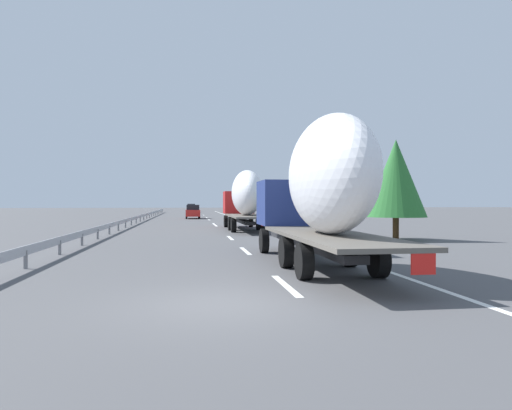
{
  "coord_description": "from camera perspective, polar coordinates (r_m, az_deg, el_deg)",
  "views": [
    {
      "loc": [
        -9.93,
        0.73,
        2.19
      ],
      "look_at": [
        20.07,
        -3.65,
        1.99
      ],
      "focal_mm": 32.68,
      "sensor_mm": 36.0,
      "label": 1
    }
  ],
  "objects": [
    {
      "name": "ground_plane",
      "position": [
        49.98,
        -7.46,
        -2.14
      ],
      "size": [
        260.0,
        260.0,
        0.0
      ],
      "primitive_type": "plane",
      "color": "#4C4C4F"
    },
    {
      "name": "lane_stripe_0",
      "position": [
        12.39,
        3.66,
        -9.78
      ],
      "size": [
        3.2,
        0.2,
        0.01
      ],
      "primitive_type": "cube",
      "color": "white",
      "rests_on": "ground_plane"
    },
    {
      "name": "lane_stripe_1",
      "position": [
        20.89,
        -1.31,
        -5.63
      ],
      "size": [
        3.2,
        0.2,
        0.01
      ],
      "primitive_type": "cube",
      "color": "white",
      "rests_on": "ground_plane"
    },
    {
      "name": "lane_stripe_2",
      "position": [
        28.34,
        -3.17,
        -4.05
      ],
      "size": [
        3.2,
        0.2,
        0.01
      ],
      "primitive_type": "cube",
      "color": "white",
      "rests_on": "ground_plane"
    },
    {
      "name": "lane_stripe_3",
      "position": [
        43.29,
        -4.95,
        -2.52
      ],
      "size": [
        3.2,
        0.2,
        0.01
      ],
      "primitive_type": "cube",
      "color": "white",
      "rests_on": "ground_plane"
    },
    {
      "name": "lane_stripe_4",
      "position": [
        46.38,
        -5.17,
        -2.33
      ],
      "size": [
        3.2,
        0.2,
        0.01
      ],
      "primitive_type": "cube",
      "color": "white",
      "rests_on": "ground_plane"
    },
    {
      "name": "lane_stripe_5",
      "position": [
        57.35,
        -5.77,
        -1.81
      ],
      "size": [
        3.2,
        0.2,
        0.01
      ],
      "primitive_type": "cube",
      "color": "white",
      "rests_on": "ground_plane"
    },
    {
      "name": "lane_stripe_6",
      "position": [
        64.6,
        -6.06,
        -1.57
      ],
      "size": [
        3.2,
        0.2,
        0.01
      ],
      "primitive_type": "cube",
      "color": "white",
      "rests_on": "ground_plane"
    },
    {
      "name": "lane_stripe_7",
      "position": [
        77.53,
        -6.43,
        -1.24
      ],
      "size": [
        3.2,
        0.2,
        0.01
      ],
      "primitive_type": "cube",
      "color": "white",
      "rests_on": "ground_plane"
    },
    {
      "name": "edge_line_right",
      "position": [
        55.32,
        -1.83,
        -1.89
      ],
      "size": [
        110.0,
        0.2,
        0.01
      ],
      "primitive_type": "cube",
      "color": "white",
      "rests_on": "ground_plane"
    },
    {
      "name": "truck_lead",
      "position": [
        35.91,
        -1.38,
        0.92
      ],
      "size": [
        12.79,
        2.55,
        4.55
      ],
      "color": "#B21919",
      "rests_on": "ground_plane"
    },
    {
      "name": "truck_trailing",
      "position": [
        15.63,
        7.78,
        2.12
      ],
      "size": [
        12.8,
        2.55,
        4.86
      ],
      "color": "navy",
      "rests_on": "ground_plane"
    },
    {
      "name": "car_blue_sedan",
      "position": [
        102.93,
        -7.95,
        -0.34
      ],
      "size": [
        4.7,
        1.84,
        1.8
      ],
      "color": "#28479E",
      "rests_on": "ground_plane"
    },
    {
      "name": "car_red_compact",
      "position": [
        61.81,
        -7.74,
        -0.8
      ],
      "size": [
        4.6,
        1.87,
        1.82
      ],
      "color": "red",
      "rests_on": "ground_plane"
    },
    {
      "name": "road_sign",
      "position": [
        54.74,
        -0.5,
        0.54
      ],
      "size": [
        0.1,
        0.9,
        3.41
      ],
      "color": "gray",
      "rests_on": "ground_plane"
    },
    {
      "name": "tree_0",
      "position": [
        28.08,
        16.75,
        3.15
      ],
      "size": [
        3.49,
        3.49,
        5.8
      ],
      "color": "#472D19",
      "rests_on": "ground_plane"
    },
    {
      "name": "tree_1",
      "position": [
        93.78,
        0.26,
        1.08
      ],
      "size": [
        2.49,
        2.49,
        5.4
      ],
      "color": "#472D19",
      "rests_on": "ground_plane"
    },
    {
      "name": "tree_2",
      "position": [
        79.4,
        1.77,
        1.33
      ],
      "size": [
        3.91,
        3.91,
        5.54
      ],
      "color": "#472D19",
      "rests_on": "ground_plane"
    },
    {
      "name": "guardrail_median",
      "position": [
        53.21,
        -13.99,
        -1.37
      ],
      "size": [
        94.0,
        0.1,
        0.76
      ],
      "color": "#9EA0A5",
      "rests_on": "ground_plane"
    }
  ]
}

